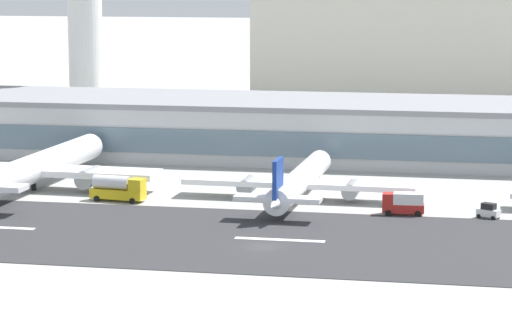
% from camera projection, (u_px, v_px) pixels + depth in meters
% --- Properties ---
extents(ground_plane, '(1400.00, 1400.00, 0.00)m').
position_uv_depth(ground_plane, '(263.00, 247.00, 152.16)').
color(ground_plane, '#9E9E99').
extents(runway_strip, '(800.00, 36.92, 0.08)m').
position_uv_depth(runway_strip, '(269.00, 239.00, 156.40)').
color(runway_strip, '#2D2D30').
rests_on(runway_strip, ground_plane).
extents(runway_centreline_dash_4, '(12.00, 1.20, 0.01)m').
position_uv_depth(runway_centreline_dash_4, '(280.00, 240.00, 156.12)').
color(runway_centreline_dash_4, white).
rests_on(runway_centreline_dash_4, runway_strip).
extents(terminal_building, '(186.18, 29.54, 10.91)m').
position_uv_depth(terminal_building, '(341.00, 129.00, 223.02)').
color(terminal_building, '#B7BABC').
rests_on(terminal_building, ground_plane).
extents(control_tower, '(13.33, 13.33, 47.74)m').
position_uv_depth(control_tower, '(85.00, 4.00, 255.37)').
color(control_tower, silver).
rests_on(control_tower, ground_plane).
extents(distant_hotel_block, '(116.78, 24.84, 39.98)m').
position_uv_depth(distant_hotel_block, '(483.00, 29.00, 304.67)').
color(distant_hotel_block, beige).
rests_on(distant_hotel_block, ground_plane).
extents(airliner_blue_tail_gate_0, '(40.99, 51.88, 10.82)m').
position_uv_depth(airliner_blue_tail_gate_0, '(34.00, 169.00, 190.96)').
color(airliner_blue_tail_gate_0, silver).
rests_on(airliner_blue_tail_gate_0, ground_plane).
extents(airliner_navy_tail_gate_1, '(36.39, 42.75, 8.92)m').
position_uv_depth(airliner_navy_tail_gate_1, '(298.00, 182.00, 182.40)').
color(airliner_navy_tail_gate_1, white).
rests_on(airliner_navy_tail_gate_1, ground_plane).
extents(service_box_truck_0, '(6.10, 2.90, 3.25)m').
position_uv_depth(service_box_truck_0, '(403.00, 203.00, 171.88)').
color(service_box_truck_0, '#B2231E').
rests_on(service_box_truck_0, ground_plane).
extents(service_baggage_tug_1, '(3.58, 2.95, 2.20)m').
position_uv_depth(service_baggage_tug_1, '(489.00, 211.00, 169.70)').
color(service_baggage_tug_1, white).
rests_on(service_baggage_tug_1, ground_plane).
extents(service_fuel_truck_2, '(8.77, 3.75, 3.95)m').
position_uv_depth(service_fuel_truck_2, '(118.00, 188.00, 182.01)').
color(service_fuel_truck_2, gold).
rests_on(service_fuel_truck_2, ground_plane).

